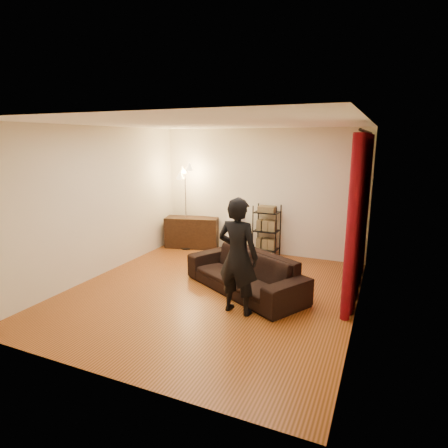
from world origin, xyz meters
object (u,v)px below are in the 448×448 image
at_px(storage_boxes, 236,234).
at_px(wire_shelf, 267,231).
at_px(person, 238,256).
at_px(sofa, 245,272).
at_px(media_cabinet, 192,232).
at_px(floor_lamp, 186,208).

relative_size(storage_boxes, wire_shelf, 0.78).
xyz_separation_m(person, storage_boxes, (-1.12, 2.73, -0.41)).
xyz_separation_m(storage_boxes, wire_shelf, (0.68, 0.04, 0.12)).
distance_m(sofa, person, 0.95).
distance_m(person, media_cabinet, 3.55).
distance_m(media_cabinet, storage_boxes, 1.11).
xyz_separation_m(person, floor_lamp, (-2.29, 2.56, 0.10)).
height_order(person, floor_lamp, floor_lamp).
bearing_deg(floor_lamp, media_cabinet, 67.64).
xyz_separation_m(sofa, wire_shelf, (-0.26, 2.00, 0.23)).
relative_size(person, media_cabinet, 1.40).
bearing_deg(sofa, wire_shelf, 126.74).
bearing_deg(storage_boxes, sofa, -64.50).
height_order(person, media_cabinet, person).
bearing_deg(floor_lamp, person, -48.22).
height_order(wire_shelf, floor_lamp, floor_lamp).
distance_m(storage_boxes, wire_shelf, 0.69).
distance_m(media_cabinet, wire_shelf, 1.80).
relative_size(person, storage_boxes, 1.95).
bearing_deg(person, media_cabinet, -44.06).
bearing_deg(wire_shelf, media_cabinet, 160.60).
height_order(media_cabinet, wire_shelf, wire_shelf).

